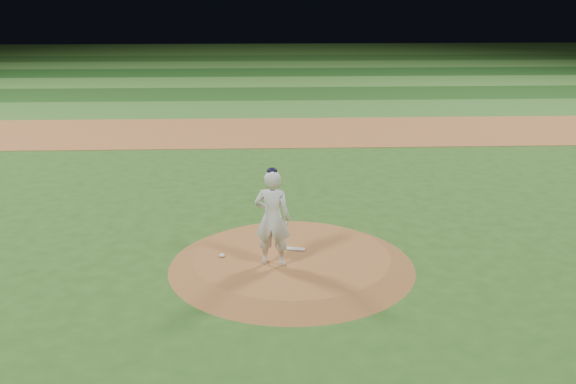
{
  "coord_description": "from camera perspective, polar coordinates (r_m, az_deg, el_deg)",
  "views": [
    {
      "loc": [
        -0.62,
        -13.22,
        5.97
      ],
      "look_at": [
        0.0,
        2.0,
        1.1
      ],
      "focal_mm": 40.0,
      "sensor_mm": 36.0,
      "label": 1
    }
  ],
  "objects": [
    {
      "name": "infield_dirt_band",
      "position": [
        27.87,
        -1.01,
        5.37
      ],
      "size": [
        70.0,
        6.0,
        0.02
      ],
      "primitive_type": "cube",
      "color": "#9D5D30",
      "rests_on": "ground"
    },
    {
      "name": "outfield_stripe_3",
      "position": [
        48.09,
        -1.6,
        10.59
      ],
      "size": [
        70.0,
        5.0,
        0.02
      ],
      "primitive_type": "cube",
      "color": "#174115",
      "rests_on": "ground"
    },
    {
      "name": "pitcher_on_mound",
      "position": [
        13.58,
        -1.39,
        -2.31
      ],
      "size": [
        0.87,
        0.67,
        2.17
      ],
      "color": "silver",
      "rests_on": "pitchers_mound"
    },
    {
      "name": "outfield_stripe_4",
      "position": [
        53.06,
        -1.68,
        11.26
      ],
      "size": [
        70.0,
        5.0,
        0.02
      ],
      "primitive_type": "cube",
      "color": "#336424",
      "rests_on": "ground"
    },
    {
      "name": "outfield_stripe_5",
      "position": [
        58.03,
        -1.75,
        11.81
      ],
      "size": [
        70.0,
        5.0,
        0.02
      ],
      "primitive_type": "cube",
      "color": "#1B4115",
      "rests_on": "ground"
    },
    {
      "name": "outfield_stripe_2",
      "position": [
        43.14,
        -1.51,
        9.77
      ],
      "size": [
        70.0,
        5.0,
        0.02
      ],
      "primitive_type": "cube",
      "color": "#396F28",
      "rests_on": "ground"
    },
    {
      "name": "outfield_stripe_0",
      "position": [
        33.26,
        -1.24,
        7.39
      ],
      "size": [
        70.0,
        5.0,
        0.02
      ],
      "primitive_type": "cube",
      "color": "#346926",
      "rests_on": "ground"
    },
    {
      "name": "outfield_stripe_1",
      "position": [
        38.19,
        -1.39,
        8.73
      ],
      "size": [
        70.0,
        5.0,
        0.02
      ],
      "primitive_type": "cube",
      "color": "#1A4315",
      "rests_on": "ground"
    },
    {
      "name": "rosin_bag",
      "position": [
        14.4,
        -5.9,
        -5.62
      ],
      "size": [
        0.13,
        0.13,
        0.07
      ],
      "primitive_type": "ellipsoid",
      "color": "silver",
      "rests_on": "pitchers_mound"
    },
    {
      "name": "pitching_rubber",
      "position": [
        14.72,
        0.3,
        -5.07
      ],
      "size": [
        0.64,
        0.29,
        0.03
      ],
      "primitive_type": "cube",
      "rotation": [
        0.0,
        0.0,
        -0.23
      ],
      "color": "silver",
      "rests_on": "pitchers_mound"
    },
    {
      "name": "ground",
      "position": [
        14.52,
        0.32,
        -6.55
      ],
      "size": [
        120.0,
        120.0,
        0.0
      ],
      "primitive_type": "plane",
      "color": "#29541B",
      "rests_on": "ground"
    },
    {
      "name": "pitchers_mound",
      "position": [
        14.47,
        0.32,
        -6.1
      ],
      "size": [
        5.5,
        5.5,
        0.25
      ],
      "primitive_type": "cone",
      "color": "brown",
      "rests_on": "ground"
    }
  ]
}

